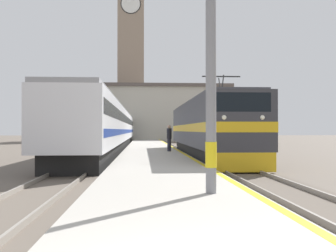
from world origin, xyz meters
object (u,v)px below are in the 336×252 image
locomotive_train (207,129)px  catenary_mast (216,30)px  person_on_platform (169,137)px  clock_tower (131,48)px  passenger_train (112,128)px

locomotive_train → catenary_mast: catenary_mast is taller
person_on_platform → clock_tower: (-3.94, 44.14, 15.35)m
passenger_train → person_on_platform: bearing=-66.9°
person_on_platform → clock_tower: 46.90m
catenary_mast → person_on_platform: (0.12, 18.03, -2.85)m
person_on_platform → clock_tower: bearing=95.1°
clock_tower → passenger_train: bearing=-91.4°
passenger_train → person_on_platform: passenger_train is taller
passenger_train → person_on_platform: 12.16m
locomotive_train → catenary_mast: size_ratio=2.42×
passenger_train → clock_tower: 36.09m
locomotive_train → person_on_platform: size_ratio=10.04×
passenger_train → clock_tower: clock_tower is taller
locomotive_train → passenger_train: 15.10m
locomotive_train → clock_tower: 49.03m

